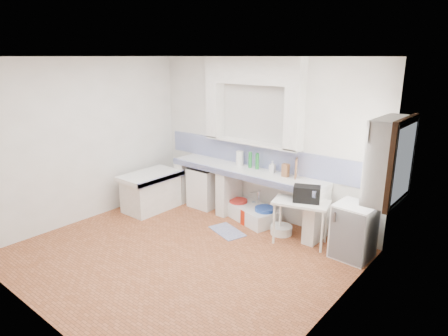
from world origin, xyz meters
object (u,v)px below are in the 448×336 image
Objects in this scene: stove at (205,187)px; sink at (252,214)px; fridge at (354,231)px; side_table at (300,222)px.

stove reaches higher than sink.
sink is at bearing -0.42° from stove.
sink is 1.91m from fridge.
fridge is at bearing -3.55° from stove.
stove is 1.13m from sink.
side_table is at bearing 3.16° from sink.
side_table is 0.81m from fridge.
fridge is at bearing -8.53° from side_table.
sink is (1.10, 0.01, -0.26)m from stove.
fridge is at bearing 11.68° from sink.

